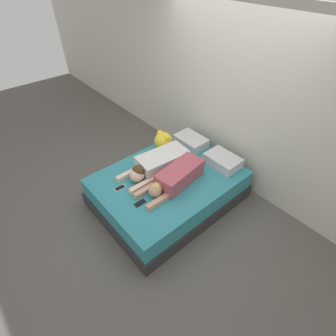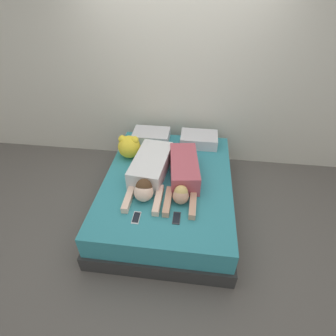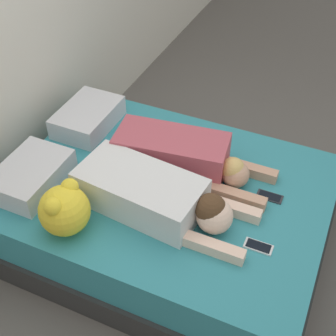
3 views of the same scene
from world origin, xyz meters
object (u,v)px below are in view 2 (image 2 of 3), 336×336
at_px(pillow_head_right, 199,139).
at_px(person_left, 150,170).
at_px(cell_phone_left, 136,218).
at_px(bed, 168,193).
at_px(cell_phone_right, 177,218).
at_px(pillow_head_left, 151,136).
at_px(plush_toy, 129,146).
at_px(person_right, 183,173).

distance_m(pillow_head_right, person_left, 0.98).
bearing_deg(pillow_head_right, cell_phone_left, -111.80).
relative_size(pillow_head_right, person_left, 0.46).
bearing_deg(bed, cell_phone_right, -75.07).
relative_size(pillow_head_left, cell_phone_right, 3.18).
height_order(cell_phone_right, plush_toy, plush_toy).
bearing_deg(cell_phone_left, plush_toy, 106.80).
height_order(person_left, person_right, person_left).
height_order(pillow_head_right, plush_toy, plush_toy).
relative_size(bed, person_right, 1.94).
height_order(pillow_head_left, cell_phone_left, pillow_head_left).
bearing_deg(person_right, plush_toy, 151.04).
xyz_separation_m(pillow_head_right, plush_toy, (-0.89, -0.40, 0.08)).
xyz_separation_m(pillow_head_left, cell_phone_right, (0.50, -1.40, -0.07)).
relative_size(person_right, cell_phone_right, 6.60).
bearing_deg(pillow_head_left, plush_toy, -118.24).
bearing_deg(plush_toy, person_left, -50.11).
bearing_deg(person_left, bed, 6.40).
height_order(pillow_head_left, pillow_head_right, same).
distance_m(pillow_head_left, person_right, 0.96).
xyz_separation_m(pillow_head_left, plush_toy, (-0.22, -0.40, 0.08)).
distance_m(bed, pillow_head_right, 0.91).
distance_m(pillow_head_left, pillow_head_right, 0.67).
relative_size(person_left, person_right, 1.04).
height_order(bed, cell_phone_right, cell_phone_right).
relative_size(person_left, plush_toy, 3.56).
bearing_deg(person_right, cell_phone_right, -91.90).
xyz_separation_m(cell_phone_left, cell_phone_right, (0.40, 0.04, 0.00)).
distance_m(pillow_head_right, person_right, 0.82).
height_order(pillow_head_right, person_right, person_right).
relative_size(person_left, cell_phone_right, 6.84).
bearing_deg(person_left, person_right, -0.13).
bearing_deg(cell_phone_right, bed, 104.93).
relative_size(cell_phone_right, plush_toy, 0.52).
xyz_separation_m(pillow_head_right, person_left, (-0.55, -0.81, 0.04)).
relative_size(pillow_head_right, cell_phone_right, 3.18).
bearing_deg(pillow_head_right, person_right, -100.80).
distance_m(bed, person_left, 0.42).
bearing_deg(pillow_head_left, person_left, -81.33).
bearing_deg(bed, person_right, -7.76).
relative_size(pillow_head_left, plush_toy, 1.65).
distance_m(bed, cell_phone_right, 0.68).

